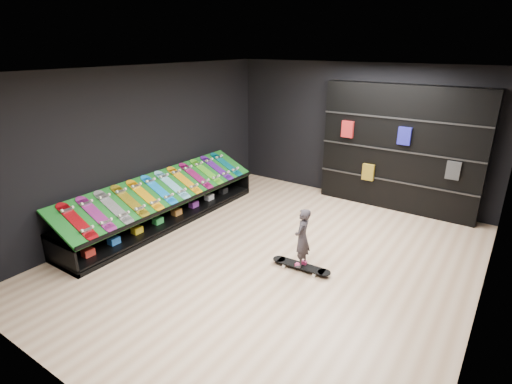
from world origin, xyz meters
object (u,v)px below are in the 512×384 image
Objects in this scene: display_rack at (165,210)px; child at (302,249)px; back_shelving at (400,149)px; floor_skateboard at (301,267)px.

display_rack is 7.85× the size of child.
back_shelving reaches higher than child.
display_rack is 3.12m from child.
child reaches higher than display_rack.
child is (3.12, -0.10, 0.13)m from display_rack.
back_shelving is at bearing 165.09° from child.
back_shelving reaches higher than floor_skateboard.
display_rack is 4.97m from back_shelving.
back_shelving reaches higher than display_rack.
floor_skateboard is 1.71× the size of child.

